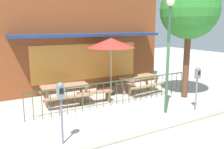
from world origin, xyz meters
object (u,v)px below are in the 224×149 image
(patio_umbrella, at_px, (111,43))
(picnic_table_left, at_px, (65,89))
(picnic_table_right, at_px, (139,80))
(street_tree, at_px, (190,10))
(patio_bench, at_px, (95,95))
(parking_meter_near, at_px, (61,97))
(parking_meter_far, at_px, (197,77))
(street_lamp, at_px, (169,40))

(patio_umbrella, bearing_deg, picnic_table_left, -173.62)
(picnic_table_right, distance_m, street_tree, 3.63)
(patio_umbrella, bearing_deg, patio_bench, -147.72)
(parking_meter_near, relative_size, street_tree, 0.34)
(picnic_table_left, height_order, patio_bench, picnic_table_left)
(picnic_table_right, bearing_deg, street_tree, -49.17)
(parking_meter_near, height_order, parking_meter_far, parking_meter_near)
(picnic_table_right, bearing_deg, street_lamp, -105.76)
(picnic_table_left, distance_m, patio_bench, 1.19)
(picnic_table_left, relative_size, street_tree, 0.39)
(picnic_table_left, xyz_separation_m, street_tree, (4.80, -1.64, 3.04))
(patio_bench, height_order, street_lamp, street_lamp)
(street_tree, height_order, street_lamp, street_tree)
(picnic_table_right, relative_size, street_lamp, 0.49)
(patio_umbrella, distance_m, patio_bench, 2.38)
(parking_meter_near, bearing_deg, parking_meter_far, 0.64)
(patio_umbrella, xyz_separation_m, parking_meter_near, (-3.36, -3.32, -1.02))
(parking_meter_near, relative_size, parking_meter_far, 1.03)
(parking_meter_far, relative_size, street_tree, 0.33)
(picnic_table_right, relative_size, patio_umbrella, 0.77)
(parking_meter_near, bearing_deg, patio_umbrella, 44.71)
(parking_meter_far, xyz_separation_m, street_tree, (0.89, 1.38, 2.41))
(picnic_table_left, distance_m, picnic_table_right, 3.49)
(picnic_table_right, height_order, street_tree, street_tree)
(patio_bench, xyz_separation_m, parking_meter_far, (2.84, -2.54, 0.88))
(street_tree, bearing_deg, patio_bench, 162.71)
(parking_meter_far, bearing_deg, patio_umbrella, 117.42)
(picnic_table_left, distance_m, parking_meter_near, 3.35)
(parking_meter_far, distance_m, street_tree, 2.92)
(patio_bench, bearing_deg, parking_meter_near, -130.35)
(picnic_table_right, distance_m, patio_umbrella, 2.15)
(picnic_table_right, height_order, street_lamp, street_lamp)
(street_tree, distance_m, street_lamp, 2.52)
(picnic_table_right, relative_size, parking_meter_far, 1.21)
(parking_meter_near, bearing_deg, picnic_table_left, 69.62)
(picnic_table_left, distance_m, patio_umbrella, 2.80)
(street_lamp, bearing_deg, picnic_table_left, 136.00)
(patio_bench, xyz_separation_m, street_lamp, (1.71, -2.20, 2.22))
(parking_meter_far, distance_m, street_lamp, 1.78)
(picnic_table_left, relative_size, patio_umbrella, 0.76)
(picnic_table_left, height_order, street_tree, street_tree)
(patio_umbrella, xyz_separation_m, parking_meter_far, (1.69, -3.27, -1.07))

